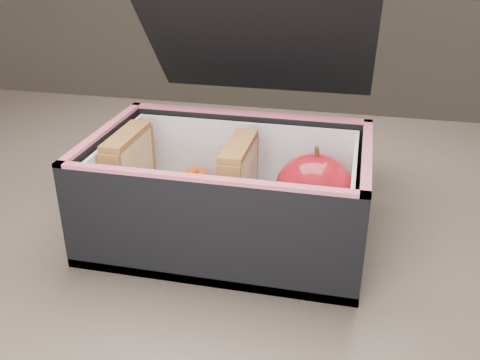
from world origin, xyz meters
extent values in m
cube|color=brown|center=(0.00, 0.00, 0.73)|extent=(1.20, 0.80, 0.03)
cube|color=#382D26|center=(-0.55, 0.35, 0.36)|extent=(0.05, 0.05, 0.72)
cube|color=black|center=(0.03, 0.10, 0.93)|extent=(0.28, 0.13, 0.14)
cube|color=tan|center=(-0.09, -0.06, 0.81)|extent=(0.01, 0.08, 0.09)
cube|color=#C8686A|center=(-0.09, -0.06, 0.81)|extent=(0.01, 0.08, 0.08)
cube|color=tan|center=(-0.08, -0.06, 0.81)|extent=(0.01, 0.08, 0.09)
cube|color=brown|center=(-0.09, -0.06, 0.86)|extent=(0.02, 0.09, 0.01)
cube|color=tan|center=(0.03, -0.06, 0.81)|extent=(0.01, 0.08, 0.09)
cube|color=#C8686A|center=(0.04, -0.06, 0.81)|extent=(0.01, 0.08, 0.08)
cube|color=tan|center=(0.05, -0.06, 0.81)|extent=(0.01, 0.08, 0.09)
cube|color=brown|center=(0.04, -0.06, 0.86)|extent=(0.02, 0.09, 0.01)
cylinder|color=#E43B00|center=(-0.02, -0.08, 0.77)|extent=(0.02, 0.09, 0.01)
cylinder|color=#E43B00|center=(-0.03, -0.05, 0.78)|extent=(0.02, 0.09, 0.01)
cylinder|color=#E43B00|center=(-0.03, -0.04, 0.79)|extent=(0.03, 0.09, 0.01)
cylinder|color=#E43B00|center=(-0.03, -0.02, 0.77)|extent=(0.02, 0.09, 0.01)
cylinder|color=#E43B00|center=(-0.02, -0.04, 0.78)|extent=(0.02, 0.09, 0.01)
cylinder|color=#E43B00|center=(-0.01, -0.04, 0.79)|extent=(0.02, 0.09, 0.01)
cylinder|color=#E43B00|center=(-0.01, -0.04, 0.77)|extent=(0.02, 0.09, 0.01)
cylinder|color=#E43B00|center=(-0.02, -0.04, 0.78)|extent=(0.02, 0.09, 0.01)
cylinder|color=#E43B00|center=(-0.04, -0.04, 0.79)|extent=(0.03, 0.09, 0.01)
cylinder|color=#E43B00|center=(-0.03, -0.08, 0.77)|extent=(0.01, 0.09, 0.01)
cube|color=white|center=(0.11, -0.04, 0.77)|extent=(0.08, 0.09, 0.01)
ellipsoid|color=maroon|center=(0.12, -0.04, 0.81)|extent=(0.10, 0.10, 0.08)
cylinder|color=#4A331A|center=(0.12, -0.04, 0.85)|extent=(0.01, 0.01, 0.01)
camera|label=1|loc=(0.16, -0.56, 1.07)|focal=40.00mm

